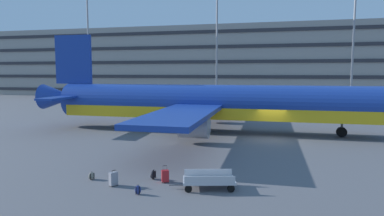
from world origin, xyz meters
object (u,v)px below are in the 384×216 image
airliner (208,104)px  backpack_large (138,190)px  backpack_navy (153,175)px  backpack_laid_flat (91,176)px  suitcase_small (113,179)px  baggage_cart (209,180)px  suitcase_silver (165,176)px

airliner → backpack_large: airliner is taller
backpack_navy → backpack_laid_flat: bearing=-165.4°
suitcase_small → baggage_cart: 4.90m
backpack_large → suitcase_small: bearing=154.1°
suitcase_silver → baggage_cart: size_ratio=0.27×
backpack_laid_flat → backpack_navy: bearing=14.6°
backpack_navy → baggage_cart: (3.24, -0.72, 0.18)m
baggage_cart → suitcase_small: bearing=-170.5°
backpack_laid_flat → baggage_cart: 6.50m
suitcase_silver → suitcase_small: suitcase_silver is taller
airliner → suitcase_silver: size_ratio=40.88×
backpack_navy → baggage_cart: bearing=-12.5°
suitcase_small → backpack_large: 1.89m
suitcase_silver → backpack_navy: (-0.81, 0.36, -0.11)m
suitcase_small → baggage_cart: bearing=9.5°
airliner → suitcase_silver: airliner is taller
backpack_navy → baggage_cart: size_ratio=0.17×
suitcase_small → backpack_large: suitcase_small is taller
backpack_navy → backpack_laid_flat: size_ratio=1.24×
backpack_navy → baggage_cart: baggage_cart is taller
airliner → baggage_cart: airliner is taller
baggage_cart → backpack_laid_flat: bearing=-178.9°
airliner → suitcase_small: airliner is taller
airliner → backpack_navy: bearing=-90.1°
airliner → backpack_laid_flat: bearing=-101.3°
suitcase_silver → backpack_large: bearing=-109.6°
airliner → baggage_cart: size_ratio=10.93×
suitcase_silver → backpack_navy: suitcase_silver is taller
suitcase_silver → backpack_laid_flat: (-4.06, -0.49, -0.16)m
suitcase_silver → suitcase_small: bearing=-154.1°
suitcase_silver → backpack_navy: 0.89m
airliner → backpack_laid_flat: airliner is taller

